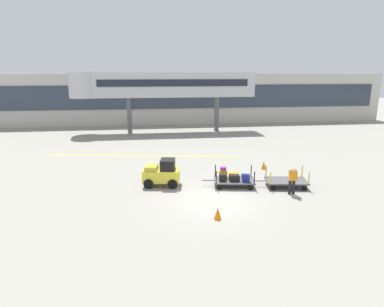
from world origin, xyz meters
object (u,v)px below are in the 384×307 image
at_px(baggage_tug, 162,173).
at_px(baggage_handler, 293,179).
at_px(baggage_cart_middle, 286,181).
at_px(safety_cone_near, 264,165).
at_px(safety_cone_far, 218,214).
at_px(baggage_cart_lead, 233,178).

relative_size(baggage_tug, baggage_handler, 1.44).
bearing_deg(baggage_cart_middle, safety_cone_near, 91.15).
bearing_deg(safety_cone_far, baggage_cart_lead, 66.77).
height_order(safety_cone_near, safety_cone_far, same).
relative_size(baggage_cart_lead, baggage_handler, 1.97).
relative_size(baggage_tug, safety_cone_far, 4.09).
bearing_deg(baggage_cart_lead, baggage_cart_middle, -9.58).
height_order(baggage_cart_lead, baggage_handler, baggage_handler).
bearing_deg(baggage_cart_middle, baggage_handler, -98.93).
bearing_deg(baggage_cart_middle, baggage_tug, 170.66).
height_order(baggage_tug, safety_cone_far, baggage_tug).
xyz_separation_m(baggage_cart_lead, safety_cone_near, (2.92, 3.08, -0.21)).
bearing_deg(safety_cone_far, safety_cone_near, 57.04).
xyz_separation_m(baggage_tug, baggage_cart_lead, (4.07, -0.66, -0.26)).
bearing_deg(baggage_handler, safety_cone_far, -151.58).
relative_size(baggage_cart_lead, safety_cone_near, 5.60).
height_order(baggage_cart_middle, baggage_handler, baggage_handler).
bearing_deg(safety_cone_far, baggage_tug, 115.00).
height_order(baggage_cart_middle, safety_cone_far, baggage_cart_middle).
height_order(baggage_handler, safety_cone_near, baggage_handler).
xyz_separation_m(baggage_cart_lead, safety_cone_far, (-1.81, -4.21, -0.21)).
height_order(baggage_cart_middle, safety_cone_near, baggage_cart_middle).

